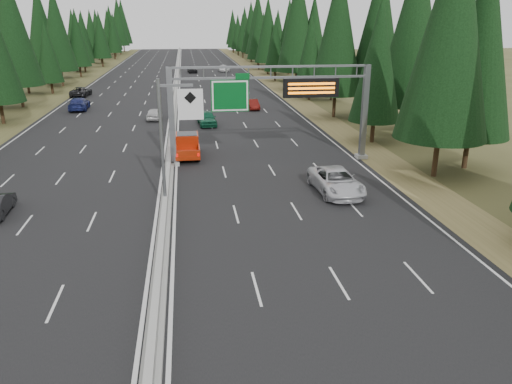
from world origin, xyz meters
The scene contains 18 objects.
road centered at (0.00, 80.00, 0.04)m, with size 32.00×260.00×0.08m, color black.
shoulder_right centered at (17.80, 80.00, 0.03)m, with size 3.60×260.00×0.06m, color olive.
shoulder_left centered at (-17.80, 80.00, 0.03)m, with size 3.60×260.00×0.06m, color #41401E.
median_barrier centered at (0.00, 80.00, 0.41)m, with size 0.70×260.00×0.85m.
sign_gantry centered at (8.92, 34.88, 5.27)m, with size 16.75×0.98×7.80m.
hov_sign_pole centered at (0.58, 24.97, 4.72)m, with size 2.80×0.50×8.00m.
tree_row_right centered at (21.99, 72.46, 9.37)m, with size 11.55×246.36×18.99m.
tree_row_left centered at (-21.64, 73.61, 9.05)m, with size 11.86×244.27×18.77m.
silver_minivan centered at (11.42, 26.55, 0.89)m, with size 2.70×5.85×1.63m, color silver.
red_pickup centered at (1.50, 38.02, 1.10)m, with size 2.01×5.64×1.84m.
car_ahead_green centered at (3.77, 50.99, 0.88)m, with size 1.90×4.72×1.61m, color #135538.
car_ahead_dkred centered at (10.29, 60.81, 0.72)m, with size 1.35×3.86×1.27m, color #57100C.
car_ahead_dkgrey centered at (8.10, 63.60, 0.84)m, with size 2.13×5.24×1.52m, color black.
car_ahead_white centered at (10.47, 112.58, 0.79)m, with size 2.35×5.10×1.42m, color white.
car_ahead_far centered at (3.27, 110.75, 0.88)m, with size 1.89×4.69×1.60m, color black.
car_onc_blue centered at (-12.36, 63.39, 0.89)m, with size 2.27×5.57×1.62m, color navy.
car_onc_white centered at (-2.26, 55.17, 0.76)m, with size 1.61×4.00×1.36m, color silver.
car_onc_far centered at (-14.50, 76.33, 0.80)m, with size 2.41×5.22×1.45m, color black.
Camera 1 is at (1.54, -4.66, 11.26)m, focal length 35.00 mm.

